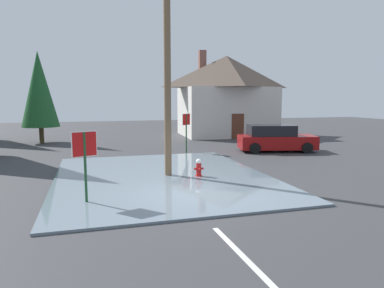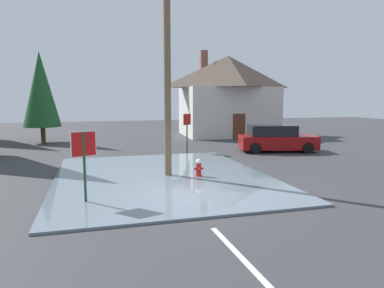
% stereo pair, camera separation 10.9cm
% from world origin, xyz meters
% --- Properties ---
extents(ground_plane, '(80.00, 80.00, 0.10)m').
position_xyz_m(ground_plane, '(0.00, 0.00, -0.05)').
color(ground_plane, '#38383A').
extents(flood_puddle, '(8.38, 10.62, 0.08)m').
position_xyz_m(flood_puddle, '(-0.64, 2.97, 0.04)').
color(flood_puddle, slate).
rests_on(flood_puddle, ground).
extents(lane_stop_bar, '(3.26, 0.36, 0.01)m').
position_xyz_m(lane_stop_bar, '(0.81, -2.03, 0.00)').
color(lane_stop_bar, silver).
rests_on(lane_stop_bar, ground).
extents(lane_center_stripe, '(0.17, 3.89, 0.01)m').
position_xyz_m(lane_center_stripe, '(-0.48, -4.96, 0.00)').
color(lane_center_stripe, silver).
rests_on(lane_center_stripe, ground).
extents(stop_sign_near, '(0.73, 0.27, 2.24)m').
position_xyz_m(stop_sign_near, '(-3.58, -0.02, 1.60)').
color(stop_sign_near, '#1E4C28').
rests_on(stop_sign_near, ground).
extents(fire_hydrant, '(0.39, 0.34, 0.78)m').
position_xyz_m(fire_hydrant, '(0.78, 2.46, 0.39)').
color(fire_hydrant, red).
rests_on(fire_hydrant, ground).
extents(utility_pole, '(1.60, 0.28, 8.49)m').
position_xyz_m(utility_pole, '(-0.37, 3.01, 4.42)').
color(utility_pole, brown).
rests_on(utility_pole, ground).
extents(stop_sign_far, '(0.56, 0.39, 2.32)m').
position_xyz_m(stop_sign_far, '(2.02, 8.95, 1.64)').
color(stop_sign_far, '#1E4C28').
rests_on(stop_sign_far, ground).
extents(house, '(8.44, 6.95, 7.33)m').
position_xyz_m(house, '(8.00, 17.75, 3.53)').
color(house, beige).
rests_on(house, ground).
extents(parked_car, '(4.85, 2.85, 1.61)m').
position_xyz_m(parked_car, '(7.38, 8.06, 0.77)').
color(parked_car, maroon).
rests_on(parked_car, ground).
extents(pine_tree_mid_left, '(2.61, 2.61, 6.52)m').
position_xyz_m(pine_tree_mid_left, '(-6.78, 16.38, 3.83)').
color(pine_tree_mid_left, '#4C3823').
rests_on(pine_tree_mid_left, ground).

